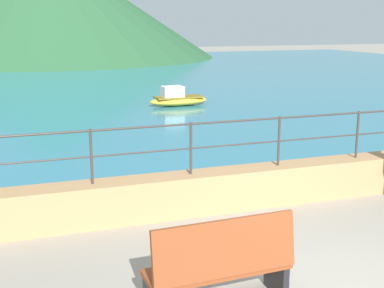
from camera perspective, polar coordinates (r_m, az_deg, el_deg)
The scene contains 6 objects.
promenade_wall at distance 9.33m, azimuth 4.75°, elevation -4.86°, with size 20.00×0.56×0.70m, color tan.
railing at distance 9.08m, azimuth 4.87°, elevation 0.97°, with size 18.44×0.04×0.90m.
lake_water at distance 31.11m, azimuth -12.58°, elevation 7.01°, with size 64.00×44.32×0.06m, color teal.
hill_main at distance 49.93m, azimuth -15.45°, elevation 14.64°, with size 29.75×29.75×9.71m, color #285633.
bench_main at distance 6.07m, azimuth 3.16°, elevation -12.99°, with size 1.72×0.62×1.13m.
boat_1 at distance 20.24m, azimuth -1.61°, elevation 4.96°, with size 2.32×0.95×0.76m.
Camera 1 is at (-3.65, -4.88, 3.24)m, focal length 48.85 mm.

